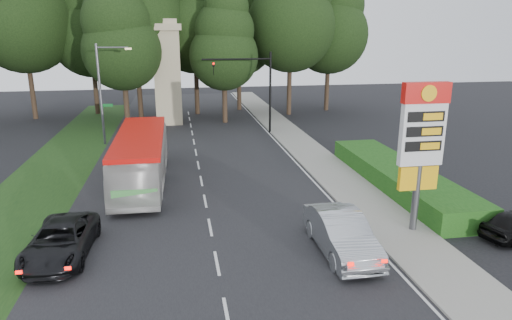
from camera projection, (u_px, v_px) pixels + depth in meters
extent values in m
plane|color=black|center=(218.00, 270.00, 17.67)|extent=(120.00, 120.00, 0.00)
cube|color=black|center=(200.00, 176.00, 29.04)|extent=(14.00, 80.00, 0.02)
cube|color=gray|center=(328.00, 169.00, 30.44)|extent=(3.00, 80.00, 0.12)
cube|color=#193814|center=(65.00, 158.00, 33.14)|extent=(5.00, 50.00, 0.02)
cube|color=#174612|center=(399.00, 177.00, 27.00)|extent=(3.00, 14.00, 1.20)
cylinder|color=#59595E|center=(416.00, 199.00, 20.66)|extent=(0.32, 0.32, 3.20)
cube|color=#F4B10C|center=(418.00, 178.00, 20.39)|extent=(1.80, 0.25, 1.10)
cube|color=silver|center=(422.00, 134.00, 19.84)|extent=(2.00, 0.35, 2.80)
cube|color=red|center=(426.00, 93.00, 19.35)|extent=(2.10, 0.40, 0.90)
cylinder|color=#F4B10C|center=(429.00, 93.00, 19.15)|extent=(0.70, 0.05, 0.70)
cube|color=black|center=(426.00, 117.00, 19.45)|extent=(1.70, 0.04, 0.45)
cube|color=black|center=(425.00, 132.00, 19.62)|extent=(1.70, 0.04, 0.45)
cube|color=black|center=(423.00, 146.00, 19.80)|extent=(1.70, 0.04, 0.45)
cylinder|color=black|center=(270.00, 93.00, 40.60)|extent=(0.20, 0.20, 7.20)
cylinder|color=black|center=(236.00, 59.00, 39.28)|extent=(6.00, 0.14, 0.14)
imported|color=black|center=(213.00, 62.00, 39.02)|extent=(0.18, 0.22, 1.10)
sphere|color=#FF0C05|center=(214.00, 64.00, 38.90)|extent=(0.18, 0.18, 0.18)
cylinder|color=#59595E|center=(101.00, 95.00, 36.23)|extent=(0.20, 0.20, 8.00)
cylinder|color=#59595E|center=(112.00, 47.00, 35.42)|extent=(2.40, 0.12, 0.12)
cube|color=#FFE599|center=(128.00, 49.00, 35.65)|extent=(0.50, 0.22, 0.14)
cube|color=#0C591E|center=(107.00, 105.00, 36.52)|extent=(0.85, 0.04, 0.22)
cube|color=#0C591E|center=(103.00, 108.00, 36.96)|extent=(0.04, 0.85, 0.22)
cube|color=tan|center=(168.00, 78.00, 44.54)|extent=(2.50, 2.50, 9.00)
cube|color=tan|center=(165.00, 27.00, 43.24)|extent=(3.00, 3.00, 0.60)
cube|color=tan|center=(165.00, 22.00, 43.10)|extent=(2.20, 2.20, 0.50)
cylinder|color=#2D2116|center=(32.00, 89.00, 47.31)|extent=(0.50, 0.50, 6.30)
sphere|color=black|center=(23.00, 24.00, 45.55)|extent=(9.80, 9.80, 9.80)
cylinder|color=#2D2116|center=(96.00, 90.00, 50.33)|extent=(0.50, 0.50, 5.40)
sphere|color=black|center=(91.00, 38.00, 48.82)|extent=(8.40, 8.40, 8.40)
sphere|color=black|center=(88.00, 8.00, 48.01)|extent=(7.20, 7.20, 7.20)
cylinder|color=#2D2116|center=(139.00, 88.00, 47.23)|extent=(0.50, 0.50, 6.48)
sphere|color=black|center=(135.00, 21.00, 45.42)|extent=(10.08, 10.08, 10.08)
cylinder|color=#2D2116|center=(197.00, 87.00, 50.20)|extent=(0.50, 0.50, 5.94)
sphere|color=black|center=(195.00, 30.00, 48.54)|extent=(9.24, 9.24, 9.24)
cylinder|color=#2D2116|center=(239.00, 87.00, 53.02)|extent=(0.50, 0.50, 5.22)
sphere|color=black|center=(239.00, 40.00, 51.56)|extent=(8.12, 8.12, 8.12)
sphere|color=black|center=(238.00, 13.00, 50.77)|extent=(6.96, 6.96, 6.96)
cylinder|color=#2D2116|center=(289.00, 87.00, 49.94)|extent=(0.50, 0.50, 6.12)
sphere|color=black|center=(290.00, 27.00, 48.23)|extent=(9.52, 9.52, 9.52)
cylinder|color=#2D2116|center=(327.00, 86.00, 52.75)|extent=(0.50, 0.50, 5.58)
sphere|color=black|center=(329.00, 35.00, 51.18)|extent=(8.68, 8.68, 8.68)
sphere|color=black|center=(330.00, 6.00, 50.34)|extent=(7.44, 7.44, 7.44)
cylinder|color=#2D2116|center=(126.00, 103.00, 43.52)|extent=(0.50, 0.50, 4.68)
sphere|color=black|center=(122.00, 51.00, 42.21)|extent=(7.28, 7.28, 7.28)
sphere|color=black|center=(120.00, 22.00, 41.50)|extent=(6.24, 6.24, 6.24)
cylinder|color=#2D2116|center=(225.00, 101.00, 45.62)|extent=(0.50, 0.50, 4.32)
sphere|color=black|center=(224.00, 56.00, 44.41)|extent=(6.72, 6.72, 6.72)
sphere|color=black|center=(223.00, 30.00, 43.76)|extent=(5.76, 5.76, 5.76)
sphere|color=black|center=(223.00, 8.00, 43.20)|extent=(4.32, 4.32, 4.32)
imported|color=beige|center=(142.00, 159.00, 27.20)|extent=(2.83, 11.17, 3.10)
imported|color=#AEB2B6|center=(341.00, 233.00, 18.83)|extent=(1.86, 5.25, 1.73)
imported|color=black|center=(61.00, 240.00, 18.56)|extent=(2.55, 5.15, 1.41)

